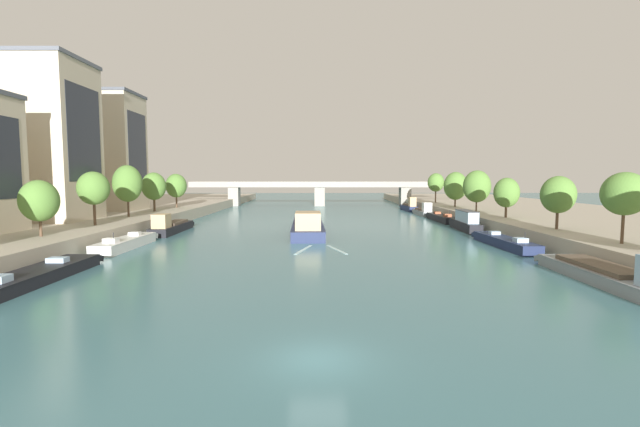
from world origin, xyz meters
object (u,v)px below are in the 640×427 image
object	(u,v)px
moored_boat_left_upstream	(127,243)
moored_boat_left_gap_after	(172,226)
moored_boat_right_gap_after	(410,207)
tree_right_by_lamp	(559,195)
tree_left_by_lamp	(155,186)
tree_right_third	(456,186)
tree_right_past_mid	(437,182)
tree_left_distant	(177,186)
moored_boat_right_far	(622,276)
tree_left_nearest	(128,184)
tree_right_far	(626,194)
moored_boat_right_downstream	(442,218)
bridge_far	(320,190)
tree_right_nearest	(507,193)
moored_boat_right_upstream	(424,211)
tree_right_midway	(478,186)
tree_left_end_of_row	(94,188)
barge_midriver	(308,225)
moored_boat_left_near	(37,275)
moored_boat_right_second	(466,222)
tree_left_midway	(40,201)

from	to	relation	value
moored_boat_left_upstream	moored_boat_left_gap_after	size ratio (longest dim) A/B	0.93
moored_boat_right_gap_after	tree_right_by_lamp	world-z (taller)	tree_right_by_lamp
moored_boat_right_gap_after	tree_left_by_lamp	bearing A→B (deg)	-151.65
moored_boat_right_gap_after	tree_right_third	xyz separation A→B (m)	(6.10, -14.96, 5.16)
tree_right_third	tree_right_past_mid	xyz separation A→B (m)	(-0.13, 14.13, 0.53)
moored_boat_right_gap_after	tree_left_distant	size ratio (longest dim) A/B	1.57
moored_boat_right_far	tree_right_third	size ratio (longest dim) A/B	2.30
tree_left_nearest	tree_right_far	bearing A→B (deg)	-25.30
tree_right_far	moored_boat_right_downstream	bearing A→B (deg)	97.22
tree_right_third	bridge_far	bearing A→B (deg)	130.03
moored_boat_right_gap_after	tree_right_third	bearing A→B (deg)	-67.81
tree_right_nearest	tree_right_third	distance (m)	23.16
moored_boat_right_upstream	tree_right_midway	world-z (taller)	tree_right_midway
tree_right_nearest	tree_right_far	bearing A→B (deg)	-91.23
moored_boat_right_far	moored_boat_right_gap_after	size ratio (longest dim) A/B	1.55
moored_boat_right_gap_after	tree_left_end_of_row	distance (m)	68.98
barge_midriver	moored_boat_right_upstream	distance (m)	36.36
moored_boat_left_gap_after	tree_right_third	world-z (taller)	tree_right_third
tree_right_by_lamp	tree_right_third	distance (m)	37.50
tree_right_by_lamp	tree_right_far	bearing A→B (deg)	-90.71
barge_midriver	tree_right_nearest	xyz separation A→B (m)	(29.12, 1.88, 4.59)
moored_boat_left_upstream	moored_boat_right_far	distance (m)	46.40
barge_midriver	bridge_far	distance (m)	57.61
tree_right_midway	moored_boat_right_far	bearing A→B (deg)	-97.34
tree_right_nearest	bridge_far	world-z (taller)	tree_right_nearest
moored_boat_right_far	moored_boat_right_upstream	distance (m)	58.88
moored_boat_left_near	tree_right_nearest	distance (m)	58.03
tree_left_end_of_row	bridge_far	size ratio (longest dim) A/B	0.09
moored_boat_left_upstream	moored_boat_right_upstream	xyz separation A→B (m)	(43.15, 41.50, 0.24)
moored_boat_right_second	tree_left_distant	bearing A→B (deg)	157.68
moored_boat_right_upstream	tree_left_nearest	bearing A→B (deg)	-153.64
tree_left_midway	tree_right_third	size ratio (longest dim) A/B	0.81
tree_right_far	tree_right_nearest	world-z (taller)	tree_right_far
moored_boat_left_gap_after	moored_boat_right_far	xyz separation A→B (m)	(42.61, -30.68, -0.03)
tree_left_end_of_row	tree_left_distant	bearing A→B (deg)	90.48
moored_boat_left_near	moored_boat_left_gap_after	bearing A→B (deg)	89.74
moored_boat_right_upstream	moored_boat_right_gap_after	size ratio (longest dim) A/B	1.07
tree_right_midway	tree_right_third	world-z (taller)	tree_right_midway
tree_left_nearest	tree_right_midway	xyz separation A→B (m)	(55.74, 9.87, -0.63)
moored_boat_left_near	moored_boat_right_gap_after	xyz separation A→B (m)	(42.44, 69.19, 0.48)
tree_left_midway	tree_left_by_lamp	bearing A→B (deg)	91.61
moored_boat_right_far	tree_right_by_lamp	xyz separation A→B (m)	(5.58, 18.48, 5.04)
moored_boat_right_downstream	tree_right_nearest	world-z (taller)	tree_right_nearest
moored_boat_right_downstream	tree_left_by_lamp	size ratio (longest dim) A/B	1.92
moored_boat_right_gap_after	tree_right_far	distance (m)	63.69
barge_midriver	tree_right_nearest	distance (m)	29.54
moored_boat_right_gap_after	tree_right_third	size ratio (longest dim) A/B	1.48
tree_right_by_lamp	tree_right_past_mid	distance (m)	51.63
moored_boat_left_gap_after	tree_right_third	xyz separation A→B (m)	(48.41, 25.30, 5.26)
moored_boat_left_near	moored_boat_left_upstream	world-z (taller)	moored_boat_left_upstream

